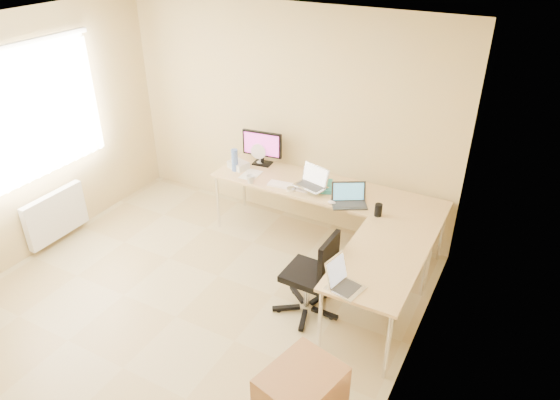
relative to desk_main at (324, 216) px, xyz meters
The scene contains 23 objects.
floor 2.02m from the desk_main, 111.40° to the right, with size 4.50×4.50×0.00m, color tan.
ceiling 2.99m from the desk_main, 111.40° to the right, with size 4.50×4.50×0.00m, color white.
wall_back 1.25m from the desk_main, 151.11° to the left, with size 4.50×4.50×0.00m, color tan.
wall_right 2.49m from the desk_main, 53.38° to the right, with size 4.50×4.50×0.00m, color tan.
desk_main is the anchor object (origin of this frame).
desk_return 1.40m from the desk_main, 45.73° to the right, with size 0.70×1.30×0.73m, color tan.
monitor 1.11m from the desk_main, 167.89° to the left, with size 0.49×0.16×0.42m, color black.
book_stack 0.39m from the desk_main, 144.06° to the right, with size 0.21×0.29×0.05m, color teal.
laptop_center 0.56m from the desk_main, 129.76° to the right, with size 0.34×0.26×0.22m, color #A8A8A8.
laptop_black 0.65m from the desk_main, 32.35° to the right, with size 0.36×0.27×0.23m, color #252525.
keyboard 0.56m from the desk_main, 154.12° to the right, with size 0.48×0.13×0.02m, color white.
mouse 0.52m from the desk_main, 55.97° to the right, with size 0.09×0.06×0.03m, color silver.
mug 0.95m from the desk_main, 159.57° to the right, with size 0.10×0.10×0.09m, color silver.
cd_stack 0.54m from the desk_main, 143.18° to the right, with size 0.11×0.11×0.03m, color silver.
water_bottle 1.24m from the desk_main, behind, with size 0.08×0.08×0.27m, color #4E6CB0.
papers 0.98m from the desk_main, behind, with size 0.19×0.27×0.01m, color silver.
white_box 1.20m from the desk_main, behind, with size 0.23×0.17×0.08m, color beige.
desk_fan 1.10m from the desk_main, 168.27° to the left, with size 0.19×0.19×0.25m, color silver.
black_cup 0.88m from the desk_main, 22.81° to the right, with size 0.08×0.08×0.13m, color black.
laptop_return 1.81m from the desk_main, 60.78° to the right, with size 0.25×0.31×0.21m, color silver.
office_chair 1.21m from the desk_main, 73.74° to the right, with size 0.54×0.54×0.91m, color black.
radiator 3.11m from the desk_main, 152.24° to the right, with size 0.09×0.80×0.55m, color white.
window 3.35m from the desk_main, 152.41° to the right, with size 0.10×1.80×1.40m, color white.
Camera 1 is at (2.65, -2.78, 3.41)m, focal length 32.56 mm.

